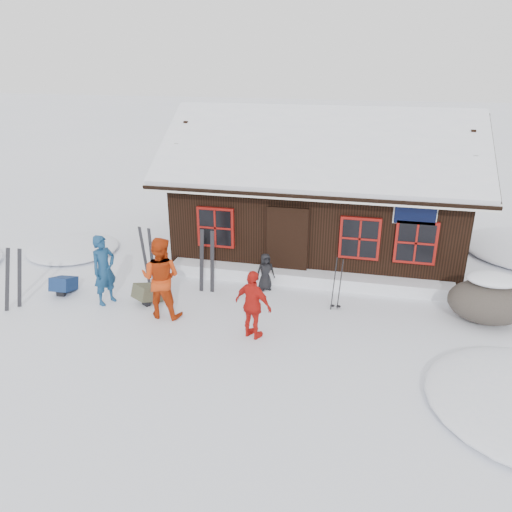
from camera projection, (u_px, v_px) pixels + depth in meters
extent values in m
plane|color=white|center=(231.00, 317.00, 11.81)|extent=(120.00, 120.00, 0.00)
cube|color=black|center=(320.00, 210.00, 15.54)|extent=(8.00, 5.00, 2.50)
cube|color=black|center=(318.00, 151.00, 13.41)|extent=(8.90, 3.14, 1.88)
cube|color=black|center=(328.00, 135.00, 16.07)|extent=(8.90, 3.14, 1.88)
cube|color=white|center=(318.00, 146.00, 13.36)|extent=(8.72, 3.07, 1.86)
cube|color=white|center=(328.00, 130.00, 16.02)|extent=(8.72, 3.07, 1.86)
cube|color=white|center=(325.00, 112.00, 14.41)|extent=(8.81, 0.22, 0.14)
cube|color=silver|center=(310.00, 197.00, 12.41)|extent=(8.90, 0.10, 0.20)
cube|color=black|center=(287.00, 245.00, 13.46)|extent=(1.00, 0.10, 2.00)
cube|color=black|center=(416.00, 212.00, 12.33)|extent=(1.00, 0.06, 0.60)
cube|color=maroon|center=(216.00, 227.00, 13.73)|extent=(1.04, 0.10, 1.14)
cube|color=black|center=(215.00, 228.00, 13.69)|extent=(0.90, 0.04, 1.00)
cube|color=maroon|center=(360.00, 238.00, 12.92)|extent=(1.04, 0.10, 1.14)
cube|color=black|center=(360.00, 239.00, 12.89)|extent=(0.90, 0.04, 1.00)
cube|color=maroon|center=(416.00, 242.00, 12.63)|extent=(1.04, 0.10, 1.14)
cube|color=black|center=(416.00, 243.00, 12.60)|extent=(0.90, 0.04, 1.00)
cube|color=white|center=(307.00, 278.00, 13.46)|extent=(7.60, 0.60, 0.35)
ellipsoid|color=white|center=(74.00, 251.00, 15.75)|extent=(2.80, 2.80, 0.34)
imported|color=navy|center=(104.00, 270.00, 12.18)|extent=(0.65, 0.77, 1.78)
imported|color=#BA340D|center=(161.00, 278.00, 11.54)|extent=(0.96, 0.75, 1.97)
imported|color=red|center=(253.00, 305.00, 10.71)|extent=(1.00, 0.71, 1.57)
imported|color=black|center=(265.00, 272.00, 13.03)|extent=(0.59, 0.53, 1.01)
ellipsoid|color=#4B433C|center=(489.00, 302.00, 11.46)|extent=(1.82, 1.36, 1.00)
ellipsoid|color=white|center=(492.00, 285.00, 11.30)|extent=(1.14, 0.83, 0.25)
cube|color=black|center=(7.00, 280.00, 11.92)|extent=(0.27, 0.33, 1.62)
cube|color=black|center=(19.00, 279.00, 11.99)|extent=(0.41, 0.08, 1.62)
cube|color=black|center=(145.00, 258.00, 13.07)|extent=(0.25, 0.07, 1.73)
cube|color=black|center=(152.00, 261.00, 12.90)|extent=(0.19, 0.19, 1.73)
cube|color=black|center=(202.00, 262.00, 12.80)|extent=(0.18, 0.07, 1.76)
cube|color=black|center=(212.00, 263.00, 12.73)|extent=(0.18, 0.08, 1.76)
cylinder|color=black|center=(334.00, 285.00, 11.96)|extent=(0.10, 0.12, 1.38)
cylinder|color=black|center=(340.00, 285.00, 11.93)|extent=(0.10, 0.12, 1.38)
cube|color=navy|center=(64.00, 287.00, 12.94)|extent=(0.53, 0.67, 0.35)
cube|color=#494934|center=(149.00, 296.00, 12.47)|extent=(0.76, 0.81, 0.36)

